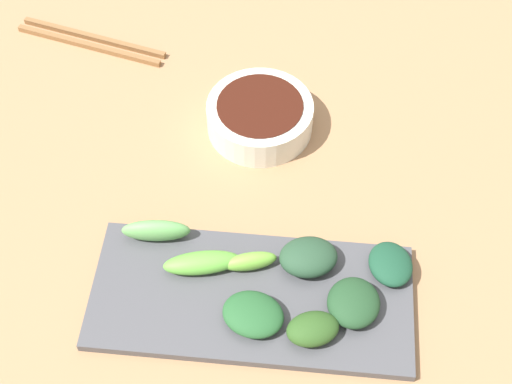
% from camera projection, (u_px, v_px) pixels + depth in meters
% --- Properties ---
extents(tabletop, '(2.10, 2.10, 0.02)m').
position_uv_depth(tabletop, '(246.00, 205.00, 0.93)').
color(tabletop, '#A37852').
rests_on(tabletop, ground).
extents(sauce_bowl, '(0.14, 0.14, 0.04)m').
position_uv_depth(sauce_bowl, '(260.00, 116.00, 0.97)').
color(sauce_bowl, silver).
rests_on(sauce_bowl, tabletop).
extents(serving_plate, '(0.16, 0.36, 0.01)m').
position_uv_depth(serving_plate, '(251.00, 297.00, 0.83)').
color(serving_plate, '#4A4A4F').
rests_on(serving_plate, tabletop).
extents(broccoli_leafy_0, '(0.07, 0.08, 0.02)m').
position_uv_depth(broccoli_leafy_0, '(253.00, 314.00, 0.80)').
color(broccoli_leafy_0, '#25582D').
rests_on(broccoli_leafy_0, serving_plate).
extents(broccoli_stalk_1, '(0.03, 0.08, 0.03)m').
position_uv_depth(broccoli_stalk_1, '(156.00, 231.00, 0.86)').
color(broccoli_stalk_1, '#65A959').
rests_on(broccoli_stalk_1, serving_plate).
extents(broccoli_stalk_2, '(0.05, 0.09, 0.02)m').
position_uv_depth(broccoli_stalk_2, '(202.00, 263.00, 0.84)').
color(broccoli_stalk_2, '#60B03D').
rests_on(broccoli_stalk_2, serving_plate).
extents(broccoli_stalk_3, '(0.04, 0.06, 0.02)m').
position_uv_depth(broccoli_stalk_3, '(250.00, 261.00, 0.84)').
color(broccoli_stalk_3, '#73B93D').
rests_on(broccoli_stalk_3, serving_plate).
extents(broccoli_leafy_4, '(0.07, 0.06, 0.02)m').
position_uv_depth(broccoli_leafy_4, '(391.00, 264.00, 0.84)').
color(broccoli_leafy_4, '#1A462F').
rests_on(broccoli_leafy_4, serving_plate).
extents(broccoli_leafy_5, '(0.06, 0.07, 0.03)m').
position_uv_depth(broccoli_leafy_5, '(313.00, 329.00, 0.79)').
color(broccoli_leafy_5, '#2D5120').
rests_on(broccoli_leafy_5, serving_plate).
extents(broccoli_leafy_6, '(0.07, 0.08, 0.03)m').
position_uv_depth(broccoli_leafy_6, '(308.00, 257.00, 0.84)').
color(broccoli_leafy_6, '#27472F').
rests_on(broccoli_leafy_6, serving_plate).
extents(broccoli_leafy_7, '(0.07, 0.07, 0.03)m').
position_uv_depth(broccoli_leafy_7, '(354.00, 303.00, 0.81)').
color(broccoli_leafy_7, '#214526').
rests_on(broccoli_leafy_7, serving_plate).
extents(chopsticks, '(0.08, 0.23, 0.01)m').
position_uv_depth(chopsticks, '(91.00, 42.00, 1.08)').
color(chopsticks, olive).
rests_on(chopsticks, tabletop).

